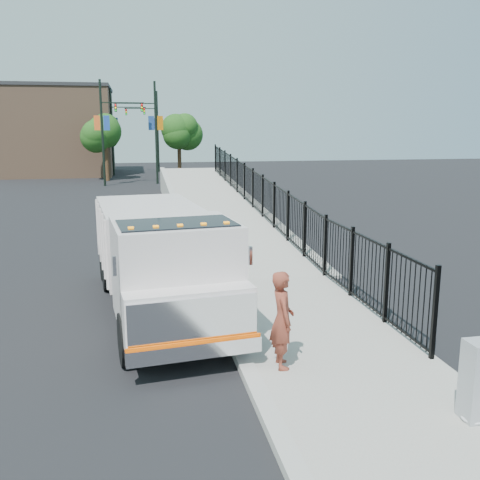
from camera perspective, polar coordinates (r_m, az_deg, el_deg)
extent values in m
plane|color=black|center=(11.74, -0.94, -10.46)|extent=(120.00, 120.00, 0.00)
cube|color=#9E998E|center=(10.46, 11.80, -13.27)|extent=(3.55, 12.00, 0.12)
cube|color=#ADAAA3|center=(9.91, 1.16, -14.36)|extent=(0.30, 12.00, 0.16)
cube|color=#9E998E|center=(27.35, -2.46, 2.51)|extent=(3.95, 24.06, 3.19)
cube|color=black|center=(23.60, 2.41, 3.22)|extent=(0.10, 28.00, 1.80)
cube|color=black|center=(13.57, -8.70, -4.94)|extent=(1.82, 7.04, 0.23)
cube|color=silver|center=(11.05, -6.92, -3.27)|extent=(2.65, 2.52, 2.05)
cube|color=silver|center=(10.00, -5.45, -7.96)|extent=(2.48, 0.99, 1.03)
cube|color=silver|center=(9.65, -4.96, -8.70)|extent=(2.35, 0.35, 0.87)
cube|color=silver|center=(9.77, -4.80, -11.67)|extent=(2.47, 0.47, 0.29)
cube|color=#F35202|center=(9.71, -4.82, -10.84)|extent=(2.45, 0.33, 0.06)
cube|color=black|center=(10.66, -6.74, -0.43)|extent=(2.39, 1.58, 0.87)
cube|color=silver|center=(14.60, -9.65, 0.38)|extent=(2.94, 4.56, 1.74)
cube|color=silver|center=(9.79, -13.24, -2.70)|extent=(0.07, 0.07, 0.36)
cube|color=silver|center=(10.29, 1.13, -1.68)|extent=(0.07, 0.07, 0.36)
cube|color=orange|center=(10.09, -11.56, 1.21)|extent=(0.11, 0.09, 0.06)
cube|color=orange|center=(10.15, -8.97, 1.37)|extent=(0.11, 0.09, 0.06)
cube|color=orange|center=(10.23, -6.42, 1.52)|extent=(0.11, 0.09, 0.06)
cube|color=orange|center=(10.33, -3.90, 1.67)|extent=(0.11, 0.09, 0.06)
cube|color=orange|center=(10.44, -1.44, 1.81)|extent=(0.11, 0.09, 0.06)
cylinder|color=black|center=(10.58, -11.85, -10.31)|extent=(0.44, 1.06, 1.03)
cylinder|color=black|center=(10.97, -0.45, -9.23)|extent=(0.44, 1.06, 1.03)
cylinder|color=black|center=(15.34, -13.83, -3.38)|extent=(0.44, 1.06, 1.03)
cylinder|color=black|center=(15.61, -5.92, -2.82)|extent=(0.44, 1.06, 1.03)
cylinder|color=black|center=(16.43, -14.11, -2.38)|extent=(0.44, 1.06, 1.03)
cylinder|color=black|center=(16.68, -6.71, -1.88)|extent=(0.44, 1.06, 1.03)
imported|color=brown|center=(9.89, 4.52, -8.46)|extent=(0.47, 0.68, 1.82)
ellipsoid|color=silver|center=(9.21, 23.56, -17.02)|extent=(0.34, 0.34, 0.09)
cylinder|color=black|center=(42.83, -14.47, 10.93)|extent=(0.18, 0.18, 8.00)
cube|color=black|center=(42.81, -12.43, 14.11)|extent=(3.20, 0.08, 0.08)
cube|color=black|center=(42.79, -10.43, 13.72)|extent=(0.18, 0.22, 0.60)
cube|color=#1D44A0|center=(42.81, -14.05, 12.03)|extent=(0.45, 0.04, 1.10)
cube|color=#EF5B20|center=(42.85, -15.00, 11.98)|extent=(0.45, 0.04, 1.10)
cylinder|color=black|center=(43.69, -8.95, 11.17)|extent=(0.18, 0.18, 8.00)
cube|color=black|center=(43.70, -11.21, 14.11)|extent=(3.20, 0.08, 0.08)
cube|color=black|center=(43.70, -13.13, 13.57)|extent=(0.18, 0.22, 0.60)
cube|color=#C36708|center=(43.71, -8.51, 12.24)|extent=(0.45, 0.04, 1.10)
cube|color=navy|center=(43.68, -9.45, 12.21)|extent=(0.45, 0.04, 1.10)
cylinder|color=black|center=(52.28, -13.49, 11.09)|extent=(0.18, 0.18, 8.00)
cube|color=black|center=(52.27, -11.82, 13.69)|extent=(3.20, 0.08, 0.08)
cube|color=black|center=(52.27, -10.18, 13.37)|extent=(0.18, 0.22, 0.60)
cube|color=navy|center=(52.26, -13.14, 11.99)|extent=(0.45, 0.04, 1.10)
cube|color=gold|center=(52.29, -13.93, 11.95)|extent=(0.45, 0.04, 1.10)
cylinder|color=black|center=(55.47, -8.76, 11.31)|extent=(0.18, 0.18, 8.00)
cube|color=black|center=(55.46, -10.54, 13.63)|extent=(3.20, 0.08, 0.08)
cube|color=black|center=(55.44, -12.05, 13.21)|extent=(0.18, 0.22, 0.60)
cube|color=#D14321|center=(55.49, -8.42, 12.15)|extent=(0.45, 0.04, 1.10)
cube|color=#213995|center=(55.46, -9.16, 12.12)|extent=(0.45, 0.04, 1.10)
cylinder|color=#382314|center=(47.11, -14.02, 8.09)|extent=(0.36, 0.36, 3.20)
sphere|color=#194714|center=(47.02, -14.17, 11.00)|extent=(2.92, 2.92, 2.92)
cylinder|color=#382314|center=(49.40, -6.47, 8.52)|extent=(0.36, 0.36, 3.20)
sphere|color=#194714|center=(49.32, -6.54, 11.31)|extent=(2.64, 2.64, 2.64)
cylinder|color=#382314|center=(57.95, -14.42, 8.72)|extent=(0.36, 0.36, 3.20)
sphere|color=#194714|center=(57.88, -14.55, 11.09)|extent=(3.34, 3.34, 3.34)
cube|color=#8C664C|center=(55.15, -18.81, 10.82)|extent=(10.00, 10.00, 8.00)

